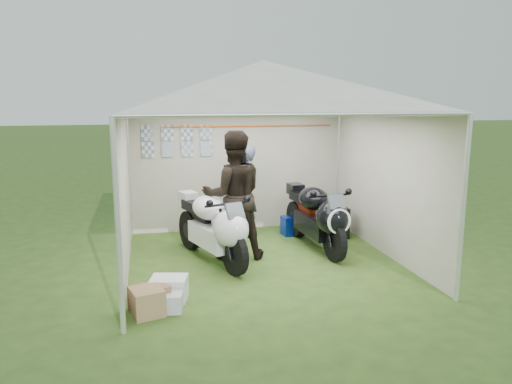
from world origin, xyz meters
TOP-DOWN VIEW (x-y plane):
  - ground at (0.00, 0.00)m, footprint 80.00×80.00m
  - canopy_tent at (-0.00, 0.03)m, footprint 5.66×5.66m
  - motorcycle_white at (-0.73, 0.08)m, footprint 0.97×2.05m
  - motorcycle_black at (1.01, 0.37)m, footprint 0.60×2.13m
  - paddock_stand at (0.92, 1.34)m, footprint 0.48×0.33m
  - person_dark_jacket at (-0.40, 0.26)m, footprint 0.99×0.78m
  - person_blue_jacket at (0.01, 1.44)m, footprint 0.64×0.72m
  - equipment_box at (1.52, 1.05)m, footprint 0.58×0.48m
  - crate_0 at (-1.48, -1.21)m, footprint 0.51×0.43m
  - crate_1 at (-1.74, -1.59)m, footprint 0.43×0.43m
  - crate_2 at (-1.49, -1.55)m, footprint 0.33×0.29m
  - crate_3 at (-1.72, -1.45)m, footprint 0.52×0.45m

SIDE VIEW (x-z plane):
  - ground at x=0.00m, z-range 0.00..0.00m
  - crate_2 at x=-1.49m, z-range 0.00..0.22m
  - crate_3 at x=-1.72m, z-range 0.00..0.29m
  - crate_0 at x=-1.48m, z-range 0.00..0.29m
  - crate_1 at x=-1.74m, z-range 0.00..0.31m
  - paddock_stand at x=0.92m, z-range 0.00..0.34m
  - equipment_box at x=1.52m, z-range 0.00..0.55m
  - motorcycle_white at x=-0.73m, z-range 0.06..1.11m
  - motorcycle_black at x=1.01m, z-range 0.06..1.11m
  - person_blue_jacket at x=0.01m, z-range 0.00..1.66m
  - person_dark_jacket at x=-0.40m, z-range 0.00..1.99m
  - canopy_tent at x=0.00m, z-range 1.08..4.08m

